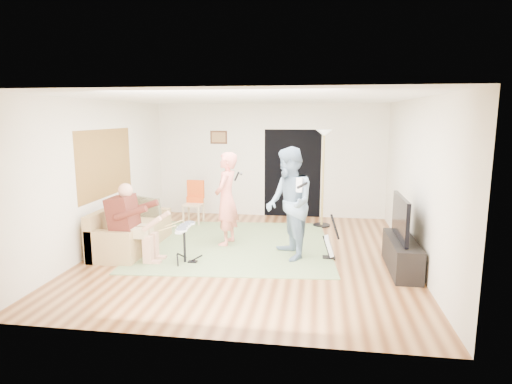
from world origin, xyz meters
TOP-DOWN VIEW (x-y plane):
  - floor at (0.00, 0.00)m, footprint 6.00×6.00m
  - walls at (0.00, 0.00)m, footprint 5.50×6.00m
  - ceiling at (0.00, 0.00)m, footprint 6.00×6.00m
  - window_blinds at (-2.74, 0.20)m, footprint 0.00×2.05m
  - doorway at (0.55, 2.99)m, footprint 2.10×0.00m
  - picture_frame at (-1.25, 2.99)m, footprint 0.42×0.03m
  - area_rug at (-0.37, 0.47)m, footprint 3.80×3.65m
  - sofa at (-2.29, 0.01)m, footprint 0.81×1.97m
  - drummer at (-1.88, -0.64)m, footprint 0.86×0.48m
  - drum_kit at (-1.00, -0.64)m, footprint 0.36×0.64m
  - singer at (-0.53, 0.49)m, footprint 0.50×0.69m
  - microphone at (-0.33, 0.49)m, footprint 0.06×0.06m
  - guitarist at (0.69, -0.14)m, footprint 1.01×1.13m
  - guitar_held at (0.89, -0.14)m, footprint 0.26×0.61m
  - guitar_spare at (1.39, -0.07)m, footprint 0.28×0.25m
  - torchiere_lamp at (1.26, 2.14)m, footprint 0.38×0.38m
  - dining_chair at (-1.61, 1.97)m, footprint 0.43×0.45m
  - tv_cabinet at (2.50, -0.46)m, footprint 0.40×1.40m
  - television at (2.45, -0.46)m, footprint 0.06×1.12m

SIDE VIEW (x-z plane):
  - floor at x=0.00m, z-range 0.00..0.00m
  - area_rug at x=-0.37m, z-range 0.00..0.02m
  - guitar_spare at x=1.39m, z-range -0.17..0.61m
  - tv_cabinet at x=2.50m, z-range 0.00..0.50m
  - sofa at x=-2.29m, z-range -0.13..0.66m
  - drum_kit at x=-1.00m, z-range -0.04..0.61m
  - dining_chair at x=-1.61m, z-range -0.14..0.83m
  - drummer at x=-1.88m, z-range -0.15..1.18m
  - television at x=2.45m, z-range 0.51..1.19m
  - singer at x=-0.53m, z-range 0.00..1.76m
  - guitarist at x=0.69m, z-range 0.00..1.91m
  - doorway at x=0.55m, z-range 0.00..2.10m
  - guitar_held at x=0.89m, z-range 1.17..1.43m
  - microphone at x=-0.33m, z-range 1.19..1.43m
  - walls at x=0.00m, z-range 0.00..2.70m
  - torchiere_lamp at x=1.26m, z-range 0.39..2.52m
  - window_blinds at x=-2.74m, z-range 0.53..2.58m
  - picture_frame at x=-1.25m, z-range 1.74..2.06m
  - ceiling at x=0.00m, z-range 2.70..2.70m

